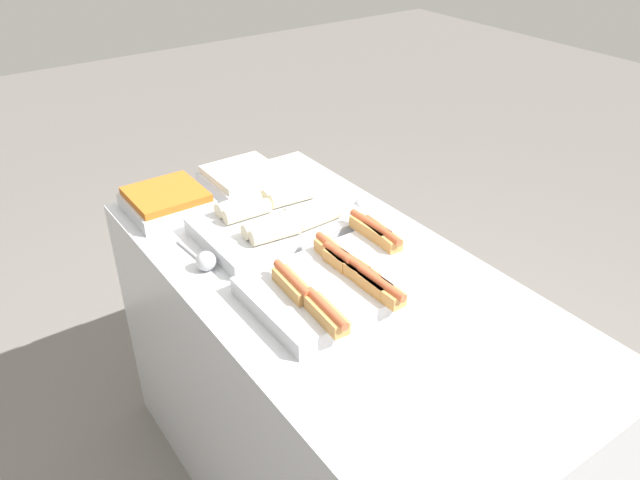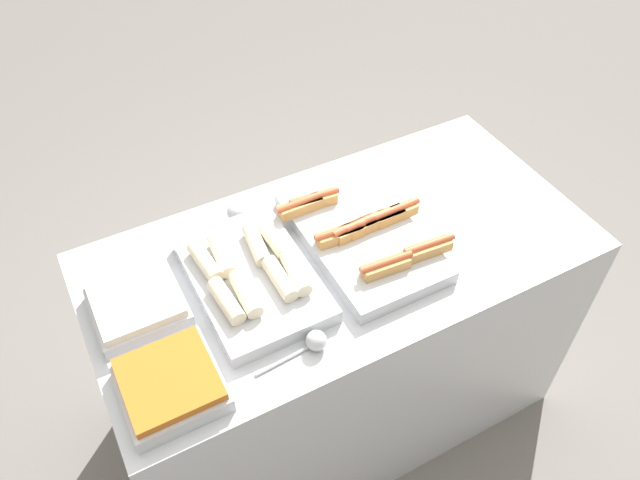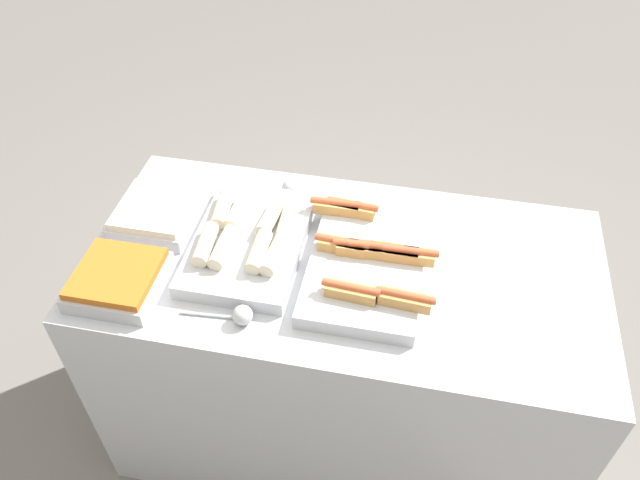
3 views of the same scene
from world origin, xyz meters
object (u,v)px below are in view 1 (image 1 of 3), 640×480
(tray_wraps, at_px, (279,221))
(tray_side_back, at_px, (244,179))
(serving_spoon_far, at_px, (361,206))
(tray_side_front, at_px, (167,201))
(serving_spoon_near, at_px, (205,260))
(tray_hotdogs, at_px, (351,277))

(tray_wraps, xyz_separation_m, tray_side_back, (-0.33, 0.06, -0.00))
(tray_wraps, height_order, serving_spoon_far, tray_wraps)
(tray_side_front, height_order, serving_spoon_near, tray_side_front)
(tray_wraps, relative_size, serving_spoon_far, 2.27)
(tray_wraps, bearing_deg, tray_side_back, 170.07)
(tray_hotdogs, height_order, serving_spoon_near, tray_hotdogs)
(tray_side_front, bearing_deg, serving_spoon_near, -7.54)
(tray_wraps, distance_m, serving_spoon_far, 0.29)
(tray_hotdogs, relative_size, serving_spoon_far, 2.59)
(tray_hotdogs, bearing_deg, tray_side_front, -161.63)
(serving_spoon_far, bearing_deg, tray_hotdogs, -41.99)
(tray_side_back, distance_m, serving_spoon_far, 0.44)
(tray_side_front, distance_m, tray_side_back, 0.29)
(tray_side_back, bearing_deg, tray_hotdogs, -4.76)
(tray_wraps, height_order, serving_spoon_near, tray_wraps)
(tray_hotdogs, relative_size, tray_side_front, 2.22)
(tray_wraps, bearing_deg, tray_side_front, -144.56)
(tray_side_front, height_order, tray_side_back, same)
(tray_wraps, distance_m, tray_side_back, 0.33)
(tray_wraps, xyz_separation_m, serving_spoon_near, (0.05, -0.28, -0.01))
(tray_hotdogs, xyz_separation_m, tray_side_back, (-0.69, 0.06, -0.00))
(tray_wraps, distance_m, tray_side_front, 0.40)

